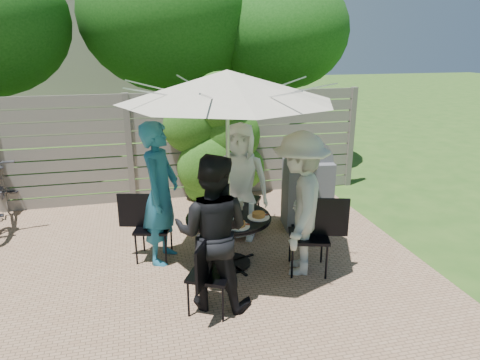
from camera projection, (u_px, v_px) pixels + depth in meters
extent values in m
plane|color=#2B5219|center=(135.00, 299.00, 4.56)|extent=(60.00, 60.00, 0.00)
cube|color=#9C785B|center=(134.00, 275.00, 5.02)|extent=(7.00, 6.00, 0.02)
cube|color=slate|center=(129.00, 150.00, 7.05)|extent=(8.00, 0.10, 1.85)
ellipsoid|color=#215814|center=(214.00, 148.00, 7.24)|extent=(1.20, 0.70, 1.80)
cube|color=gray|center=(127.00, 46.00, 14.90)|extent=(10.00, 6.00, 5.00)
ellipsoid|color=#144510|center=(171.00, 14.00, 8.90)|extent=(3.80, 3.80, 3.23)
ellipsoid|color=#144510|center=(281.00, 31.00, 8.85)|extent=(2.80, 2.80, 2.38)
cylinder|color=black|center=(228.00, 217.00, 5.07)|extent=(1.31, 1.31, 0.03)
cylinder|color=black|center=(229.00, 241.00, 5.17)|extent=(0.07, 0.07, 0.64)
cylinder|color=black|center=(229.00, 263.00, 5.26)|extent=(0.53, 0.53, 0.04)
cylinder|color=silver|center=(228.00, 179.00, 4.93)|extent=(0.04, 0.04, 2.22)
cone|color=beige|center=(227.00, 86.00, 4.60)|extent=(3.16, 3.16, 0.34)
cube|color=black|center=(241.00, 201.00, 6.01)|extent=(0.64, 0.64, 0.04)
cube|color=black|center=(246.00, 179.00, 6.15)|extent=(0.25, 0.43, 0.48)
imported|color=white|center=(240.00, 182.00, 5.80)|extent=(0.93, 0.78, 1.62)
cube|color=black|center=(153.00, 228.00, 5.29)|extent=(0.51, 0.51, 0.03)
cube|color=black|center=(135.00, 210.00, 5.22)|extent=(0.41, 0.14, 0.43)
imported|color=#206B8E|center=(160.00, 194.00, 5.13)|extent=(0.64, 0.76, 1.76)
cube|color=black|center=(210.00, 274.00, 4.25)|extent=(0.55, 0.55, 0.03)
cube|color=black|center=(203.00, 264.00, 3.99)|extent=(0.21, 0.38, 0.42)
imported|color=black|center=(212.00, 233.00, 4.24)|extent=(0.97, 0.87, 1.62)
cube|color=black|center=(308.00, 236.00, 4.98)|extent=(0.56, 0.56, 0.04)
cube|color=black|center=(329.00, 217.00, 4.90)|extent=(0.44, 0.15, 0.46)
imported|color=beige|center=(300.00, 205.00, 4.88)|extent=(1.01, 1.25, 1.69)
cylinder|color=white|center=(234.00, 204.00, 5.40)|extent=(0.26, 0.26, 0.01)
cylinder|color=#C07738|center=(234.00, 202.00, 5.39)|extent=(0.15, 0.15, 0.05)
cylinder|color=white|center=(199.00, 213.00, 5.12)|extent=(0.26, 0.26, 0.01)
cylinder|color=#C07738|center=(199.00, 211.00, 5.11)|extent=(0.15, 0.15, 0.05)
cylinder|color=white|center=(222.00, 227.00, 4.73)|extent=(0.26, 0.26, 0.01)
cylinder|color=#C07738|center=(222.00, 225.00, 4.72)|extent=(0.15, 0.15, 0.05)
cylinder|color=white|center=(259.00, 217.00, 5.01)|extent=(0.26, 0.26, 0.01)
cylinder|color=#C07738|center=(259.00, 215.00, 5.00)|extent=(0.15, 0.15, 0.05)
cylinder|color=white|center=(239.00, 226.00, 4.76)|extent=(0.24, 0.24, 0.01)
cylinder|color=#C07738|center=(239.00, 224.00, 4.75)|extent=(0.14, 0.14, 0.05)
cylinder|color=silver|center=(224.00, 202.00, 5.31)|extent=(0.07, 0.07, 0.14)
cylinder|color=silver|center=(205.00, 212.00, 4.99)|extent=(0.07, 0.07, 0.14)
cylinder|color=silver|center=(233.00, 219.00, 4.79)|extent=(0.07, 0.07, 0.14)
cylinder|color=silver|center=(251.00, 208.00, 5.11)|extent=(0.07, 0.07, 0.14)
cylinder|color=#59280C|center=(224.00, 208.00, 5.10)|extent=(0.09, 0.09, 0.16)
cylinder|color=#C6B293|center=(240.00, 205.00, 5.24)|extent=(0.08, 0.08, 0.12)
cube|color=#55555A|center=(307.00, 195.00, 6.20)|extent=(0.72, 0.60, 1.01)
cylinder|color=#55555A|center=(309.00, 161.00, 6.05)|extent=(0.69, 0.30, 0.67)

